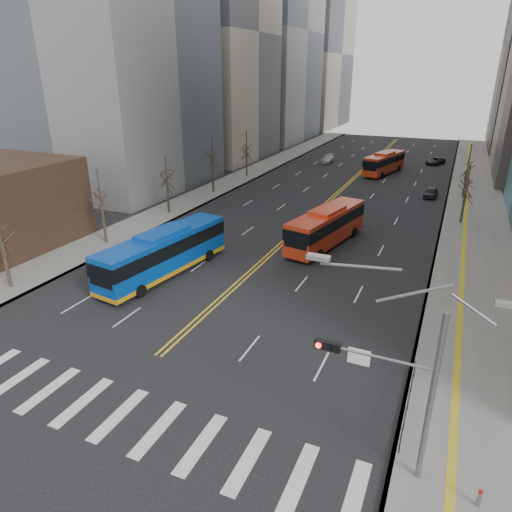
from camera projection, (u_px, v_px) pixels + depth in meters
ground at (100, 408)px, 23.19m from camera, size 220.00×220.00×0.00m
sidewalk_right at (475, 212)px, 54.68m from camera, size 7.00×130.00×0.15m
sidewalk_left at (224, 185)px, 67.42m from camera, size 5.00×130.00×0.15m
crosswalk at (100, 408)px, 23.19m from camera, size 26.70×4.00×0.01m
centerline at (350, 182)px, 69.72m from camera, size 0.55×100.00×0.01m
office_towers at (382, 15)px, 72.03m from camera, size 83.00×134.00×58.00m
signal_mast at (395, 375)px, 17.88m from camera, size 5.37×0.37×9.39m
pedestrian_railing at (409, 399)px, 22.60m from camera, size 0.06×6.06×1.02m
street_trees at (252, 172)px, 53.26m from camera, size 35.20×47.20×7.60m
blue_bus at (164, 252)px, 37.73m from camera, size 4.62×13.44×3.81m
red_bus_near at (326, 225)px, 44.10m from camera, size 4.98×12.03×3.70m
red_bus_far at (384, 162)px, 74.60m from camera, size 5.14×11.47×3.54m
car_white at (133, 259)px, 39.84m from camera, size 1.94×4.07×1.29m
car_dark_mid at (431, 192)px, 61.24m from camera, size 1.79×3.97×1.32m
car_silver at (327, 159)px, 83.94m from camera, size 1.89×4.49×1.30m
car_dark_far at (435, 161)px, 82.60m from camera, size 3.62×5.06×1.28m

